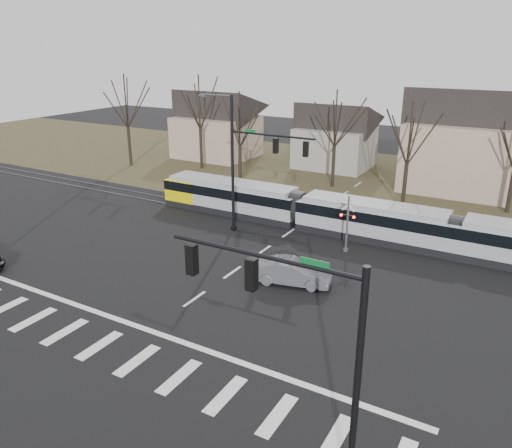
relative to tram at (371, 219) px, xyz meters
The scene contains 15 objects.
ground 17.05m from the tram, 109.62° to the right, with size 140.00×140.00×0.00m, color black.
grass_verge 17.05m from the tram, 109.62° to the left, with size 140.00×28.00×0.01m, color #38331E.
crosswalk 20.85m from the tram, 105.92° to the right, with size 27.00×2.60×0.01m.
stop_line 18.75m from the tram, 107.76° to the right, with size 28.00×0.35×0.01m, color silver.
lane_dashes 5.90m from the tram, behind, with size 0.18×30.00×0.01m.
rail_pair 5.89m from the tram, behind, with size 90.00×1.52×0.06m.
tram is the anchor object (origin of this frame).
sedan 9.72m from the tram, 100.58° to the right, with size 4.86×2.63×1.52m, color slate.
signal_pole_near_right 22.74m from the tram, 78.66° to the right, with size 6.72×0.44×8.00m.
signal_pole_far 9.78m from the tram, 156.66° to the right, with size 9.28×0.44×10.20m.
rail_crossing_signal 3.31m from the tram, 102.36° to the right, with size 1.08×0.36×4.00m.
tree_row 11.22m from the tram, 110.32° to the left, with size 59.20×7.20×10.00m.
house_a 31.52m from the tram, 145.00° to the left, with size 9.72×8.64×8.60m.
house_b 22.82m from the tram, 118.15° to the left, with size 8.64×7.56×7.65m.
house_c 17.71m from the tram, 79.02° to the left, with size 10.80×8.64×10.10m.
Camera 1 is at (15.45, -17.99, 13.61)m, focal length 35.00 mm.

